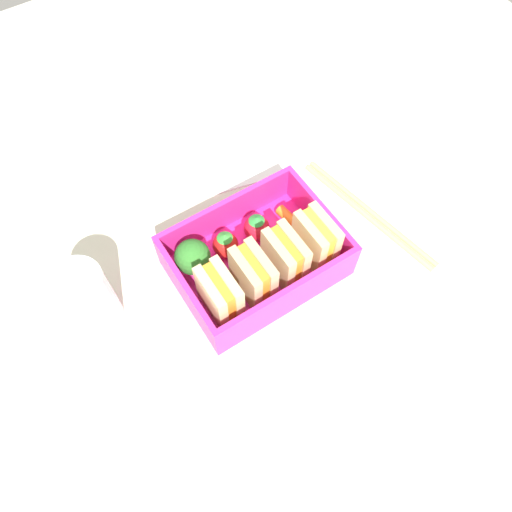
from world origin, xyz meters
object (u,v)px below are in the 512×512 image
object	(u,v)px
sandwich_center	(253,276)
strawberry_far_left	(225,244)
sandwich_center_left	(285,257)
chopstick_pair	(369,212)
folded_napkin	(216,162)
sandwich_center_right	(220,295)
sandwich_left	(316,240)
carrot_stick_far_left	(290,219)
strawberry_left	(257,227)
broccoli_floret	(193,257)
drinking_glass	(87,300)

from	to	relation	value
sandwich_center	strawberry_far_left	world-z (taller)	sandwich_center
sandwich_center_left	sandwich_center	world-z (taller)	same
chopstick_pair	folded_napkin	world-z (taller)	chopstick_pair
sandwich_center_right	sandwich_left	bearing A→B (deg)	180.00
sandwich_center_right	folded_napkin	bearing A→B (deg)	-118.80
sandwich_center_right	carrot_stick_far_left	size ratio (longest dim) A/B	1.67
sandwich_center_left	sandwich_center_right	world-z (taller)	same
sandwich_center	strawberry_far_left	distance (cm)	5.72
carrot_stick_far_left	folded_napkin	world-z (taller)	carrot_stick_far_left
strawberry_far_left	chopstick_pair	distance (cm)	17.93
strawberry_left	broccoli_floret	size ratio (longest dim) A/B	0.72
strawberry_left	broccoli_floret	bearing A→B (deg)	1.49
sandwich_center	carrot_stick_far_left	distance (cm)	9.79
sandwich_left	sandwich_center_right	world-z (taller)	same
sandwich_center_left	sandwich_center	distance (cm)	3.93
broccoli_floret	drinking_glass	bearing A→B (deg)	-6.72
strawberry_left	strawberry_far_left	world-z (taller)	same
sandwich_center_right	folded_napkin	size ratio (longest dim) A/B	0.40
sandwich_center	broccoli_floret	world-z (taller)	sandwich_center
strawberry_far_left	sandwich_center	bearing A→B (deg)	90.62
folded_napkin	sandwich_left	bearing A→B (deg)	96.22
drinking_glass	folded_napkin	bearing A→B (deg)	-151.87
broccoli_floret	chopstick_pair	xyz separation A→B (cm)	(-21.31, 3.93, -3.75)
sandwich_center	chopstick_pair	distance (cm)	17.71
sandwich_center	chopstick_pair	world-z (taller)	sandwich_center
sandwich_left	chopstick_pair	bearing A→B (deg)	-171.83
sandwich_center_left	chopstick_pair	bearing A→B (deg)	-174.23
strawberry_left	chopstick_pair	world-z (taller)	strawberry_left
sandwich_center	sandwich_center_right	size ratio (longest dim) A/B	1.00
carrot_stick_far_left	strawberry_far_left	distance (cm)	8.27
drinking_glass	broccoli_floret	bearing A→B (deg)	173.28
sandwich_left	drinking_glass	size ratio (longest dim) A/B	0.71
sandwich_center_right	strawberry_left	xyz separation A→B (cm)	(-7.90, -5.48, -1.51)
broccoli_floret	sandwich_center	bearing A→B (deg)	127.92
sandwich_center_right	broccoli_floret	xyz separation A→B (cm)	(0.17, -5.27, -0.19)
sandwich_left	strawberry_far_left	bearing A→B (deg)	-34.82
sandwich_left	strawberry_left	world-z (taller)	sandwich_left
sandwich_center_right	chopstick_pair	size ratio (longest dim) A/B	0.31
sandwich_center	drinking_glass	bearing A→B (deg)	-23.32
sandwich_center_right	drinking_glass	world-z (taller)	drinking_glass
sandwich_left	drinking_glass	bearing A→B (deg)	-15.89
broccoli_floret	sandwich_left	bearing A→B (deg)	156.24
sandwich_center_right	strawberry_left	world-z (taller)	sandwich_center_right
sandwich_left	sandwich_center_right	distance (cm)	11.80
broccoli_floret	folded_napkin	size ratio (longest dim) A/B	0.32
strawberry_left	strawberry_far_left	distance (cm)	4.02
sandwich_center	drinking_glass	xyz separation A→B (cm)	(15.27, -6.59, 0.05)
sandwich_center_right	broccoli_floret	world-z (taller)	sandwich_center_right
sandwich_center	chopstick_pair	bearing A→B (deg)	-175.54
drinking_glass	sandwich_center_right	bearing A→B (deg)	149.86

